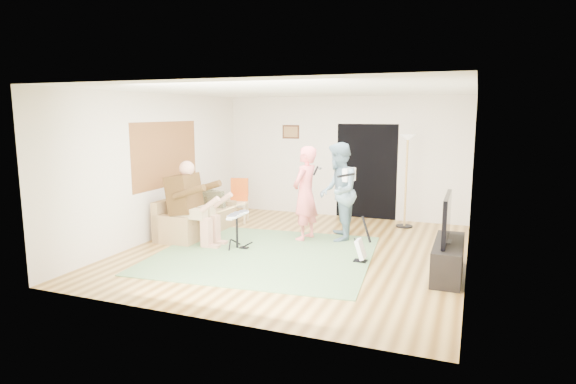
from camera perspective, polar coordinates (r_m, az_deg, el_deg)
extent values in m
plane|color=brown|center=(8.35, 0.99, -6.92)|extent=(6.00, 6.00, 0.00)
plane|color=white|center=(8.02, 1.05, 11.94)|extent=(6.00, 6.00, 0.00)
plane|color=#945C2E|center=(9.52, -14.27, 4.33)|extent=(0.00, 2.05, 2.05)
plane|color=black|center=(10.81, 9.28, 2.41)|extent=(2.10, 0.00, 2.10)
cube|color=#3F2314|center=(11.26, 0.34, 7.14)|extent=(0.42, 0.03, 0.32)
cube|color=#577B4B|center=(8.10, -2.83, -7.38)|extent=(3.79, 3.53, 0.02)
cube|color=#A07D50|center=(9.58, -10.67, -3.79)|extent=(0.75, 1.50, 0.37)
cube|color=#A07D50|center=(9.70, -12.29, -2.53)|extent=(0.14, 1.85, 0.75)
cube|color=#A07D50|center=(10.26, -8.21, -2.39)|extent=(0.75, 0.18, 0.53)
cube|color=#A07D50|center=(8.88, -13.54, -4.41)|extent=(0.75, 0.18, 0.53)
cube|color=#4D3315|center=(8.82, -12.20, -0.22)|extent=(0.42, 0.55, 0.69)
sphere|color=tan|center=(8.72, -11.91, 2.75)|extent=(0.27, 0.27, 0.27)
cylinder|color=black|center=(8.42, -6.07, -4.68)|extent=(0.04, 0.04, 0.57)
cube|color=white|center=(8.36, -6.10, -2.85)|extent=(0.11, 0.57, 0.03)
imported|color=#FF6E6E|center=(8.85, 2.05, -0.18)|extent=(0.53, 0.70, 1.74)
imported|color=#6D8E9F|center=(8.88, 5.95, 0.03)|extent=(0.88, 1.02, 1.81)
cube|color=black|center=(7.79, 8.56, -8.12)|extent=(0.21, 0.17, 0.03)
cube|color=white|center=(7.73, 8.60, -6.70)|extent=(0.16, 0.24, 0.32)
cylinder|color=black|center=(7.63, 9.28, -4.39)|extent=(0.17, 0.04, 0.42)
cylinder|color=black|center=(10.29, 13.61, -3.95)|extent=(0.34, 0.34, 0.03)
cylinder|color=tan|center=(10.12, 13.80, 1.05)|extent=(0.04, 0.04, 1.80)
cone|color=white|center=(10.03, 14.01, 6.27)|extent=(0.30, 0.30, 0.12)
cube|color=beige|center=(10.40, -5.94, -1.29)|extent=(0.49, 0.49, 0.04)
cube|color=#DD5B17|center=(10.50, -5.52, 0.56)|extent=(0.38, 0.17, 0.40)
cube|color=black|center=(7.41, 18.44, -7.51)|extent=(0.40, 1.40, 0.50)
cube|color=black|center=(7.27, 18.29, -2.95)|extent=(0.06, 1.11, 0.68)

